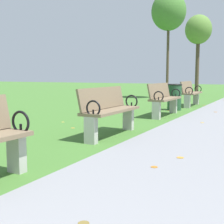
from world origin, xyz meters
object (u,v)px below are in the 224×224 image
Objects in this scene: tree_2 at (169,12)px; park_bench_3 at (109,110)px; tree_3 at (198,31)px; park_bench_5 at (191,93)px; trash_bin at (174,97)px; park_bench_4 at (164,98)px.

park_bench_3 is at bearing -78.69° from tree_2.
tree_2 reaches higher than tree_3.
tree_2 is (-1.89, 3.21, 3.56)m from park_bench_5.
tree_2 reaches higher than trash_bin.
park_bench_4 is 3.07m from park_bench_5.
park_bench_3 is 1.00× the size of park_bench_4.
tree_2 reaches higher than park_bench_5.
park_bench_4 is (0.00, 3.20, 0.00)m from park_bench_3.
tree_2 is at bearing 110.19° from trash_bin.
trash_bin is (-0.15, -1.54, -0.06)m from park_bench_5.
tree_2 is at bearing 101.31° from park_bench_3.
park_bench_5 is at bearing 90.00° from park_bench_3.
park_bench_5 is 5.15m from tree_2.
park_bench_5 reaches higher than trash_bin.
park_bench_3 is at bearing -88.21° from trash_bin.
trash_bin is (1.08, -8.09, -3.12)m from tree_3.
tree_2 is at bearing -101.27° from tree_3.
park_bench_5 is 0.36× the size of tree_3.
park_bench_3 is 0.32× the size of tree_2.
park_bench_4 is 7.46m from tree_2.
park_bench_4 is at bearing 90.00° from park_bench_3.
trash_bin is at bearing 91.79° from park_bench_3.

